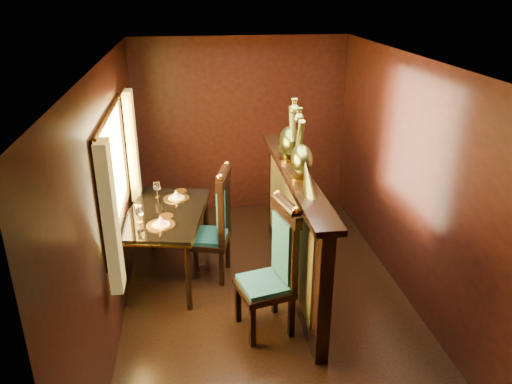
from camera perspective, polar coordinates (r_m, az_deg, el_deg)
ground at (r=5.46m, az=1.36°, el=-12.44°), size 5.00×5.00×0.00m
room_shell at (r=4.73m, az=0.49°, el=3.47°), size 3.04×5.04×2.52m
partition at (r=5.39m, az=4.30°, el=-4.10°), size 0.26×2.70×1.36m
dining_table at (r=5.62m, az=-10.35°, el=-2.90°), size 1.09×1.52×1.02m
chair_left at (r=4.75m, az=2.40°, el=-8.11°), size 0.59×0.61×1.37m
chair_right at (r=5.57m, az=-4.41°, el=-3.35°), size 0.59×0.61×1.34m
peacock_left at (r=4.80m, az=5.29°, el=5.20°), size 0.22×0.58×0.69m
peacock_right at (r=5.33m, az=3.94°, el=7.25°), size 0.23×0.61×0.73m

